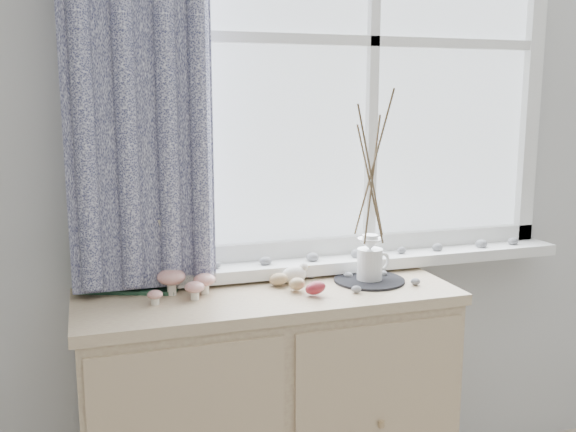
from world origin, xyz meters
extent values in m
cube|color=#B5B4B2|center=(0.00, 2.00, 1.30)|extent=(4.00, 0.04, 2.60)
cube|color=silver|center=(0.30, 2.00, 1.65)|extent=(1.30, 0.01, 1.40)
cube|color=white|center=(0.30, 1.92, 0.88)|extent=(1.45, 0.16, 0.04)
cube|color=#090A33|center=(-0.52, 1.87, 1.68)|extent=(0.44, 0.06, 1.61)
cube|color=beige|center=(-0.15, 1.75, 0.41)|extent=(1.17, 0.43, 0.81)
cube|color=beige|center=(-0.15, 1.75, 0.83)|extent=(1.20, 0.45, 0.03)
cylinder|color=white|center=(-0.45, 1.81, 0.88)|extent=(0.03, 0.03, 0.06)
ellipsoid|color=#A31605|center=(-0.45, 1.81, 0.91)|extent=(0.09, 0.09, 0.05)
cylinder|color=white|center=(-0.39, 1.74, 0.87)|extent=(0.03, 0.03, 0.04)
ellipsoid|color=#A31605|center=(-0.39, 1.74, 0.89)|extent=(0.06, 0.06, 0.03)
cylinder|color=white|center=(-0.51, 1.73, 0.86)|extent=(0.02, 0.02, 0.03)
ellipsoid|color=#A31605|center=(-0.51, 1.73, 0.88)|extent=(0.05, 0.05, 0.03)
cylinder|color=white|center=(-0.35, 1.79, 0.87)|extent=(0.03, 0.03, 0.04)
ellipsoid|color=#A31605|center=(-0.35, 1.79, 0.90)|extent=(0.07, 0.07, 0.04)
ellipsoid|color=tan|center=(-0.06, 1.73, 0.88)|extent=(0.05, 0.04, 0.06)
ellipsoid|color=tan|center=(-0.10, 1.80, 0.88)|extent=(0.05, 0.04, 0.06)
ellipsoid|color=maroon|center=(-0.02, 1.67, 0.88)|extent=(0.05, 0.04, 0.06)
cylinder|color=black|center=(0.20, 1.76, 0.85)|extent=(0.24, 0.24, 0.01)
cylinder|color=silver|center=(0.20, 1.76, 0.91)|extent=(0.11, 0.11, 0.10)
cone|color=silver|center=(0.20, 1.76, 0.98)|extent=(0.09, 0.09, 0.04)
cylinder|color=silver|center=(0.20, 1.76, 1.00)|extent=(0.05, 0.05, 0.02)
torus|color=silver|center=(0.25, 1.76, 0.92)|extent=(0.06, 0.03, 0.06)
ellipsoid|color=gray|center=(0.11, 1.65, 0.86)|extent=(0.03, 0.03, 0.02)
ellipsoid|color=gray|center=(0.15, 1.81, 0.86)|extent=(0.03, 0.03, 0.02)
ellipsoid|color=gray|center=(0.33, 1.67, 0.86)|extent=(0.03, 0.03, 0.02)
ellipsoid|color=gray|center=(0.03, 1.85, 0.86)|extent=(0.03, 0.03, 0.02)
ellipsoid|color=gray|center=(0.27, 1.79, 0.86)|extent=(0.03, 0.03, 0.02)
camera|label=1|loc=(-0.69, -0.13, 1.45)|focal=40.00mm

